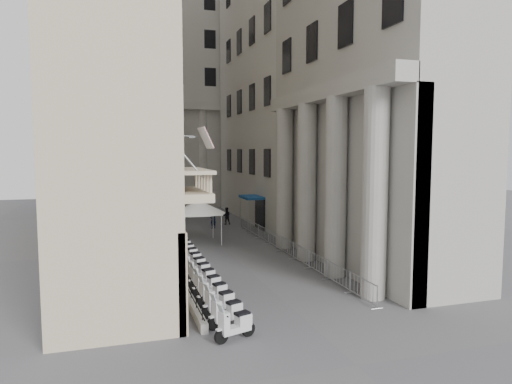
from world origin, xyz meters
The scene contains 36 objects.
ground centered at (0.00, 0.00, 0.00)m, with size 120.00×120.00×0.00m, color #525255.
left_building centered at (-7.50, 22.00, 17.00)m, with size 5.00×36.00×34.00m, color #B7A58D.
right_building_far centered at (7.50, 32.00, 22.00)m, with size 5.00×20.00×44.00m, color beige.
far_building centered at (0.00, 48.00, 15.00)m, with size 22.00×10.00×30.00m, color beige.
iron_fence centered at (-4.30, 18.00, 0.00)m, with size 0.30×28.00×1.40m, color black, non-canonical shape.
blue_awning centered at (4.15, 26.00, 0.00)m, with size 1.60×3.00×3.00m, color navy, non-canonical shape.
flag centered at (-4.00, 5.00, 0.00)m, with size 1.00×1.40×8.20m, color #9E0C11, non-canonical shape.
scooter_0 centered at (-3.29, 3.18, 0.00)m, with size 0.56×1.40×1.50m, color silver, non-canonical shape.
scooter_1 centered at (-3.29, 4.51, 0.00)m, with size 0.56×1.40×1.50m, color silver, non-canonical shape.
scooter_2 centered at (-3.29, 5.83, 0.00)m, with size 0.56×1.40×1.50m, color silver, non-canonical shape.
scooter_3 centered at (-3.29, 7.16, 0.00)m, with size 0.56×1.40×1.50m, color silver, non-canonical shape.
scooter_4 centered at (-3.29, 8.48, 0.00)m, with size 0.56×1.40×1.50m, color silver, non-canonical shape.
scooter_5 centered at (-3.29, 9.80, 0.00)m, with size 0.56×1.40×1.50m, color silver, non-canonical shape.
scooter_6 centered at (-3.29, 11.13, 0.00)m, with size 0.56×1.40×1.50m, color silver, non-canonical shape.
scooter_7 centered at (-3.29, 12.45, 0.00)m, with size 0.56×1.40×1.50m, color silver, non-canonical shape.
scooter_8 centered at (-3.29, 13.77, 0.00)m, with size 0.56×1.40×1.50m, color silver, non-canonical shape.
scooter_9 centered at (-3.29, 15.10, 0.00)m, with size 0.56×1.40×1.50m, color silver, non-canonical shape.
scooter_10 centered at (-3.29, 16.42, 0.00)m, with size 0.56×1.40×1.50m, color silver, non-canonical shape.
scooter_11 centered at (-3.29, 17.75, 0.00)m, with size 0.56×1.40×1.50m, color silver, non-canonical shape.
scooter_12 centered at (-3.29, 19.07, 0.00)m, with size 0.56×1.40×1.50m, color silver, non-canonical shape.
scooter_13 centered at (-3.29, 20.39, 0.00)m, with size 0.56×1.40×1.50m, color silver, non-canonical shape.
barrier_0 centered at (3.56, 5.70, 0.00)m, with size 0.60×2.40×1.10m, color #A9ACB1, non-canonical shape.
barrier_1 centered at (3.56, 8.20, 0.00)m, with size 0.60×2.40×1.10m, color #A9ACB1, non-canonical shape.
barrier_2 centered at (3.56, 10.70, 0.00)m, with size 0.60×2.40×1.10m, color #A9ACB1, non-canonical shape.
barrier_3 centered at (3.56, 13.20, 0.00)m, with size 0.60×2.40×1.10m, color #A9ACB1, non-canonical shape.
barrier_4 centered at (3.56, 15.70, 0.00)m, with size 0.60×2.40×1.10m, color #A9ACB1, non-canonical shape.
barrier_5 centered at (3.56, 18.20, 0.00)m, with size 0.60×2.40×1.10m, color #A9ACB1, non-canonical shape.
barrier_6 centered at (3.56, 20.70, 0.00)m, with size 0.60×2.40×1.10m, color #A9ACB1, non-canonical shape.
barrier_7 centered at (3.56, 23.20, 0.00)m, with size 0.60×2.40×1.10m, color #A9ACB1, non-canonical shape.
barrier_8 centered at (3.56, 25.70, 0.00)m, with size 0.60×2.40×1.10m, color #A9ACB1, non-canonical shape.
security_tent centered at (-1.37, 21.47, 2.76)m, with size 4.06×4.06×3.30m.
street_lamp centered at (-3.80, 21.65, 4.88)m, with size 2.66×0.55×8.20m.
info_kiosk centered at (-4.19, 19.09, 0.89)m, with size 0.31×0.85×1.77m.
pedestrian_a centered at (0.97, 27.55, 0.79)m, with size 0.57×0.38×1.58m, color black.
pedestrian_b centered at (2.63, 29.32, 0.82)m, with size 0.80×0.62×1.64m, color black.
pedestrian_c centered at (-0.68, 34.84, 0.88)m, with size 0.86×0.56×1.77m, color black.
Camera 1 is at (-7.44, -12.76, 7.06)m, focal length 32.00 mm.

